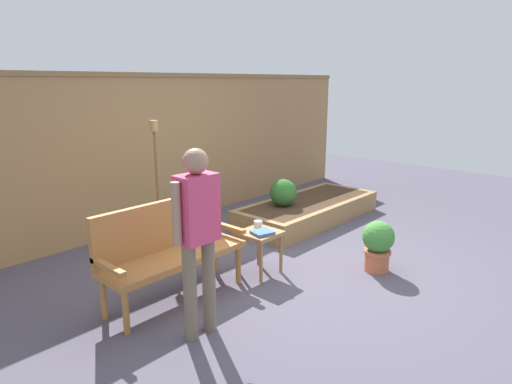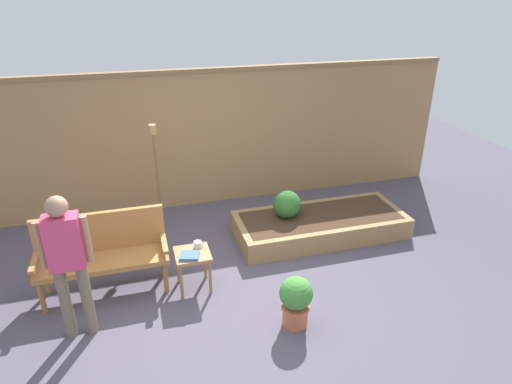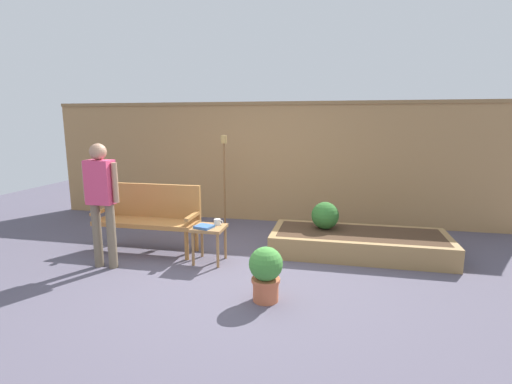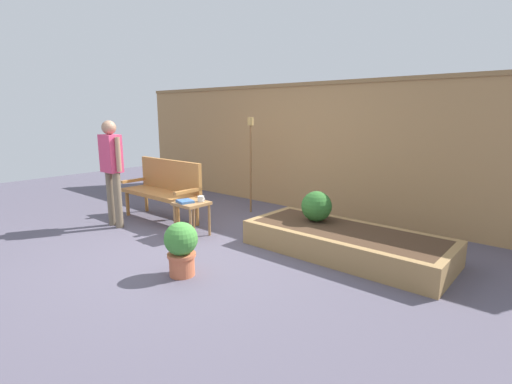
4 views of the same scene
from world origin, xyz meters
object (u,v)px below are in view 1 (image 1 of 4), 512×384
(garden_bench, at_px, (169,244))
(person_by_bench, at_px, (198,228))
(book_on_table, at_px, (262,233))
(shrub_near_bench, at_px, (283,193))
(cup_on_table, at_px, (258,224))
(tiki_torch, at_px, (156,161))
(side_table, at_px, (260,239))
(potted_boxwood, at_px, (378,244))

(garden_bench, xyz_separation_m, person_by_bench, (-0.24, -0.73, 0.39))
(book_on_table, xyz_separation_m, shrub_near_bench, (1.49, 0.92, -0.00))
(cup_on_table, height_order, tiki_torch, tiki_torch)
(cup_on_table, bearing_deg, shrub_near_bench, 28.60)
(garden_bench, bearing_deg, side_table, -16.17)
(garden_bench, distance_m, tiki_torch, 1.52)
(cup_on_table, height_order, person_by_bench, person_by_bench)
(garden_bench, bearing_deg, tiki_torch, 58.24)
(side_table, height_order, shrub_near_bench, shrub_near_bench)
(cup_on_table, xyz_separation_m, shrub_near_bench, (1.37, 0.75, -0.02))
(garden_bench, relative_size, cup_on_table, 11.58)
(book_on_table, distance_m, tiki_torch, 1.69)
(side_table, height_order, tiki_torch, tiki_torch)
(shrub_near_bench, bearing_deg, potted_boxwood, -106.71)
(book_on_table, distance_m, potted_boxwood, 1.29)
(book_on_table, bearing_deg, cup_on_table, 70.33)
(side_table, bearing_deg, shrub_near_bench, 30.25)
(book_on_table, height_order, tiki_torch, tiki_torch)
(potted_boxwood, bearing_deg, person_by_bench, 167.51)
(side_table, height_order, book_on_table, book_on_table)
(person_by_bench, bearing_deg, potted_boxwood, -12.49)
(garden_bench, relative_size, book_on_table, 6.80)
(shrub_near_bench, bearing_deg, side_table, -149.75)
(cup_on_table, height_order, potted_boxwood, potted_boxwood)
(tiki_torch, height_order, person_by_bench, tiki_torch)
(potted_boxwood, relative_size, tiki_torch, 0.36)
(garden_bench, distance_m, book_on_table, 1.01)
(potted_boxwood, height_order, person_by_bench, person_by_bench)
(book_on_table, height_order, person_by_bench, person_by_bench)
(garden_bench, xyz_separation_m, shrub_near_bench, (2.43, 0.56, -0.05))
(shrub_near_bench, height_order, tiki_torch, tiki_torch)
(potted_boxwood, bearing_deg, cup_on_table, 129.44)
(tiki_torch, bearing_deg, book_on_table, -82.79)
(shrub_near_bench, xyz_separation_m, tiki_torch, (-1.69, 0.64, 0.61))
(garden_bench, distance_m, shrub_near_bench, 2.50)
(tiki_torch, bearing_deg, garden_bench, -121.76)
(book_on_table, xyz_separation_m, tiki_torch, (-0.20, 1.56, 0.61))
(side_table, xyz_separation_m, shrub_near_bench, (1.45, 0.85, 0.10))
(side_table, distance_m, shrub_near_bench, 1.68)
(cup_on_table, relative_size, tiki_torch, 0.08)
(book_on_table, height_order, potted_boxwood, potted_boxwood)
(cup_on_table, bearing_deg, tiki_torch, 103.06)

